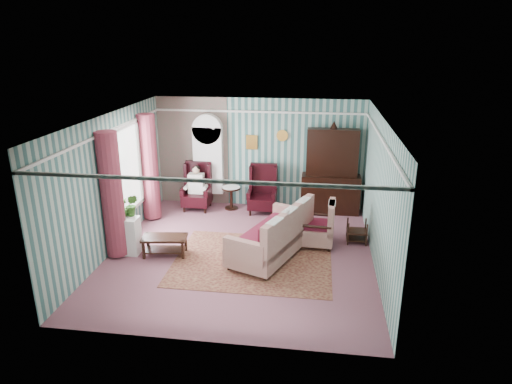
# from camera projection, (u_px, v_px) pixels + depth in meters

# --- Properties ---
(floor) EXTENTS (6.00, 6.00, 0.00)m
(floor) POSITION_uv_depth(u_px,v_px,m) (241.00, 253.00, 9.72)
(floor) COLOR #804A57
(floor) RESTS_ON ground
(room_shell) EXTENTS (5.53, 6.02, 2.91)m
(room_shell) POSITION_uv_depth(u_px,v_px,m) (212.00, 159.00, 9.31)
(room_shell) COLOR #36625E
(room_shell) RESTS_ON ground
(bookcase) EXTENTS (0.80, 0.28, 2.24)m
(bookcase) POSITION_uv_depth(u_px,v_px,m) (209.00, 165.00, 12.19)
(bookcase) COLOR silver
(bookcase) RESTS_ON floor
(dresser_hutch) EXTENTS (1.50, 0.56, 2.36)m
(dresser_hutch) POSITION_uv_depth(u_px,v_px,m) (332.00, 169.00, 11.64)
(dresser_hutch) COLOR black
(dresser_hutch) RESTS_ON floor
(wingback_left) EXTENTS (0.76, 0.80, 1.25)m
(wingback_left) POSITION_uv_depth(u_px,v_px,m) (196.00, 187.00, 12.02)
(wingback_left) COLOR black
(wingback_left) RESTS_ON floor
(wingback_right) EXTENTS (0.76, 0.80, 1.25)m
(wingback_right) POSITION_uv_depth(u_px,v_px,m) (262.00, 190.00, 11.79)
(wingback_right) COLOR black
(wingback_right) RESTS_ON floor
(seated_woman) EXTENTS (0.44, 0.40, 1.18)m
(seated_woman) POSITION_uv_depth(u_px,v_px,m) (197.00, 188.00, 12.03)
(seated_woman) COLOR beige
(seated_woman) RESTS_ON floor
(round_side_table) EXTENTS (0.50, 0.50, 0.60)m
(round_side_table) POSITION_uv_depth(u_px,v_px,m) (231.00, 198.00, 12.15)
(round_side_table) COLOR black
(round_side_table) RESTS_ON floor
(nest_table) EXTENTS (0.45, 0.38, 0.54)m
(nest_table) POSITION_uv_depth(u_px,v_px,m) (357.00, 231.00, 10.15)
(nest_table) COLOR black
(nest_table) RESTS_ON floor
(plant_stand) EXTENTS (0.55, 0.35, 0.80)m
(plant_stand) POSITION_uv_depth(u_px,v_px,m) (126.00, 236.00, 9.62)
(plant_stand) COLOR white
(plant_stand) RESTS_ON floor
(rug) EXTENTS (3.20, 2.60, 0.01)m
(rug) POSITION_uv_depth(u_px,v_px,m) (253.00, 260.00, 9.39)
(rug) COLOR #491F18
(rug) RESTS_ON floor
(sofa) EXTENTS (1.71, 2.44, 0.98)m
(sofa) POSITION_uv_depth(u_px,v_px,m) (271.00, 234.00, 9.49)
(sofa) COLOR #BBB691
(sofa) RESTS_ON floor
(floral_armchair) EXTENTS (0.95, 0.89, 1.08)m
(floral_armchair) POSITION_uv_depth(u_px,v_px,m) (316.00, 222.00, 9.96)
(floral_armchair) COLOR #BEB593
(floral_armchair) RESTS_ON floor
(coffee_table) EXTENTS (0.97, 0.58, 0.42)m
(coffee_table) POSITION_uv_depth(u_px,v_px,m) (165.00, 246.00, 9.58)
(coffee_table) COLOR black
(coffee_table) RESTS_ON floor
(potted_plant_a) EXTENTS (0.42, 0.39, 0.37)m
(potted_plant_a) POSITION_uv_depth(u_px,v_px,m) (119.00, 211.00, 9.37)
(potted_plant_a) COLOR #265319
(potted_plant_a) RESTS_ON plant_stand
(potted_plant_b) EXTENTS (0.27, 0.22, 0.48)m
(potted_plant_b) POSITION_uv_depth(u_px,v_px,m) (132.00, 205.00, 9.53)
(potted_plant_b) COLOR #215219
(potted_plant_b) RESTS_ON plant_stand
(potted_plant_c) EXTENTS (0.28, 0.28, 0.38)m
(potted_plant_c) POSITION_uv_depth(u_px,v_px,m) (123.00, 208.00, 9.54)
(potted_plant_c) COLOR #1F5A1C
(potted_plant_c) RESTS_ON plant_stand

